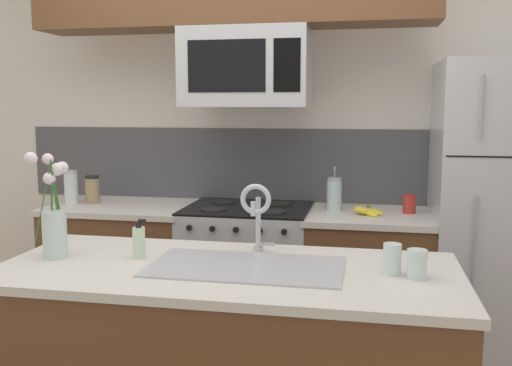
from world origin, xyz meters
name	(u,v)px	position (x,y,z in m)	size (l,w,h in m)	color
rear_partition	(304,142)	(0.30, 1.28, 1.30)	(5.20, 0.10, 2.60)	silver
splash_band	(258,165)	(0.00, 1.22, 1.15)	(3.23, 0.01, 0.48)	#4C4C51
back_counter_left	(125,273)	(-0.82, 0.90, 0.46)	(0.91, 0.65, 0.91)	brown
back_counter_right	(368,288)	(0.74, 0.90, 0.46)	(0.74, 0.65, 0.91)	brown
stove_range	(248,279)	(0.00, 0.90, 0.46)	(0.76, 0.64, 0.93)	#B7BABF
microwave	(247,68)	(0.00, 0.88, 1.76)	(0.74, 0.40, 0.45)	#B7BABF
refrigerator	(512,221)	(1.53, 0.92, 0.89)	(0.87, 0.74, 1.78)	#B7BABF
storage_jar_tall	(71,187)	(-1.16, 0.87, 1.02)	(0.09, 0.09, 0.22)	silver
storage_jar_medium	(92,189)	(-1.04, 0.92, 1.00)	(0.09, 0.09, 0.18)	#997F5B
banana_bunch	(369,211)	(0.73, 0.84, 0.93)	(0.19, 0.15, 0.08)	yellow
french_press	(334,194)	(0.52, 0.96, 1.01)	(0.09, 0.09, 0.27)	silver
coffee_tin	(409,204)	(0.96, 0.95, 0.97)	(0.08, 0.08, 0.11)	#B22D23
kitchen_sink	(246,285)	(0.26, -0.35, 0.84)	(0.76, 0.42, 0.16)	#ADAFB5
sink_faucet	(256,209)	(0.26, -0.14, 1.11)	(0.14, 0.14, 0.31)	#B7BABF
dish_soap_bottle	(139,242)	(-0.21, -0.30, 0.98)	(0.06, 0.05, 0.16)	beige
drinking_glass	(392,259)	(0.82, -0.33, 0.97)	(0.07, 0.07, 0.12)	silver
spare_glass	(417,264)	(0.90, -0.36, 0.96)	(0.07, 0.07, 0.11)	silver
flower_vase	(54,220)	(-0.56, -0.35, 1.07)	(0.16, 0.14, 0.44)	silver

